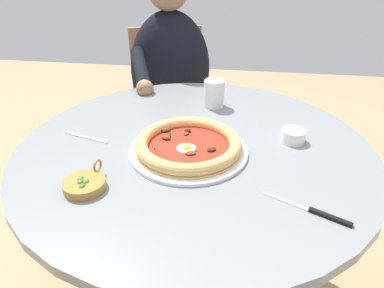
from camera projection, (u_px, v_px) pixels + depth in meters
The scene contains 9 objects.
dining_table at pixel (195, 183), 1.10m from camera, with size 1.05×1.05×0.74m.
pizza_on_plate at pixel (188, 146), 0.98m from camera, with size 0.34×0.34×0.05m.
water_glass at pixel (214, 95), 1.25m from camera, with size 0.07×0.07×0.10m.
steak_knife at pixel (318, 213), 0.76m from camera, with size 0.10×0.19×0.01m.
ramekin_capers at pixel (293, 135), 1.03m from camera, with size 0.07×0.07×0.04m.
olive_pan at pixel (85, 184), 0.83m from camera, with size 0.13×0.10×0.05m.
fork_utensil at pixel (86, 137), 1.06m from camera, with size 0.05×0.16×0.00m.
diner_person at pixel (172, 107), 1.76m from camera, with size 0.56×0.43×1.18m.
cafe_chair_diner at pixel (169, 95), 1.88m from camera, with size 0.54×0.54×0.88m.
Camera 1 is at (0.88, 0.12, 1.25)m, focal length 32.21 mm.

